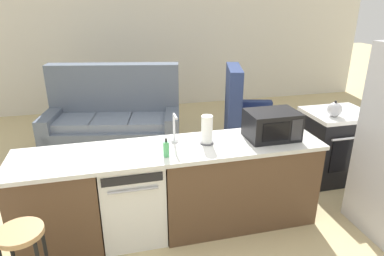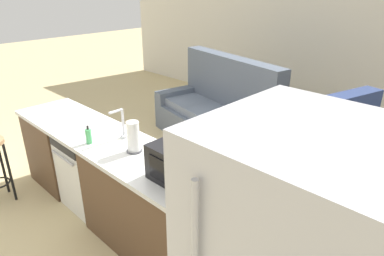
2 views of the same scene
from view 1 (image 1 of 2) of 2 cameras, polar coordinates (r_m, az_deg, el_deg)
name	(u,v)px [view 1 (image 1 of 2)]	position (r m, az deg, el deg)	size (l,w,h in m)	color
ground_plane	(159,229)	(3.68, -5.46, -16.39)	(24.00, 24.00, 0.00)	tan
wall_back	(140,45)	(7.19, -8.69, 13.56)	(10.00, 0.06, 2.60)	silver
kitchen_counter	(182,191)	(3.48, -1.74, -10.40)	(2.94, 0.66, 0.90)	brown
dishwasher	(132,197)	(3.42, -9.93, -11.28)	(0.58, 0.61, 0.84)	white
stove_range	(334,145)	(4.74, 22.52, -2.64)	(0.76, 0.68, 0.90)	black
microwave	(272,125)	(3.49, 13.17, 0.50)	(0.50, 0.37, 0.28)	black
sink_faucet	(174,130)	(3.29, -2.94, -0.35)	(0.07, 0.18, 0.30)	silver
paper_towel_roll	(207,130)	(3.28, 2.51, -0.34)	(0.14, 0.14, 0.28)	#4C4C51
soap_bottle	(166,149)	(3.04, -4.32, -3.51)	(0.06, 0.06, 0.18)	#4CB266
kettle	(335,109)	(4.37, 22.68, 2.88)	(0.21, 0.17, 0.19)	#B2B2B7
bar_stool	(24,254)	(2.84, -26.15, -18.35)	(0.32, 0.32, 0.74)	tan
couch	(114,123)	(5.42, -12.80, 0.82)	(2.14, 1.29, 1.27)	#515B6B
armchair	(245,119)	(5.67, 8.76, 1.56)	(1.00, 1.03, 1.20)	navy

